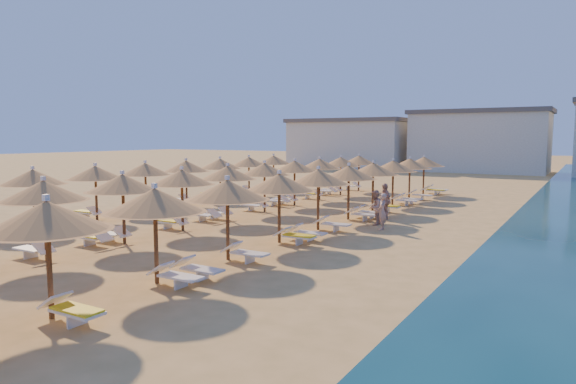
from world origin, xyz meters
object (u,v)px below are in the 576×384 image
Objects in this scene: parasol_row_west at (228,174)px; beachgoer_c at (385,201)px; beachgoer_b at (375,208)px; beachgoer_a at (382,212)px; parasol_row_east at (318,178)px.

parasol_row_west is 19.65× the size of beachgoer_c.
beachgoer_c is (6.55, 4.29, -1.41)m from parasol_row_west.
beachgoer_b is at bearing -42.33° from beachgoer_c.
beachgoer_a is at bearing 32.04° from beachgoer_b.
parasol_row_west is 21.80× the size of beachgoer_b.
beachgoer_c is (-0.93, 2.85, 0.10)m from beachgoer_a.
parasol_row_east is at bearing -39.09° from beachgoer_b.
parasol_row_west is 7.96m from beachgoer_c.
parasol_row_west is at bearing -105.38° from beachgoer_c.
beachgoer_b is at bearing 54.61° from parasol_row_east.
parasol_row_west reaches higher than beachgoer_c.
parasol_row_east is 5.02m from parasol_row_west.
beachgoer_c is 1.86m from beachgoer_b.
parasol_row_west is at bearing 180.00° from parasol_row_east.
beachgoer_b is (-0.72, 1.00, 0.01)m from beachgoer_a.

